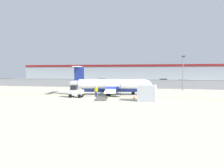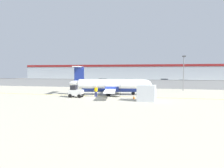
{
  "view_description": "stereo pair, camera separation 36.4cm",
  "coord_description": "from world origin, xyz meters",
  "views": [
    {
      "loc": [
        6.8,
        -29.47,
        4.13
      ],
      "look_at": [
        -0.6,
        5.1,
        1.8
      ],
      "focal_mm": 32.0,
      "sensor_mm": 36.0,
      "label": 1
    },
    {
      "loc": [
        7.15,
        -29.39,
        4.13
      ],
      "look_at": [
        -0.6,
        5.1,
        1.8
      ],
      "focal_mm": 32.0,
      "sensor_mm": 36.0,
      "label": 2
    }
  ],
  "objects": [
    {
      "name": "ground_plane",
      "position": [
        0.0,
        2.0,
        0.0
      ],
      "size": [
        140.0,
        140.0,
        0.01
      ],
      "color": "#B2AD99"
    },
    {
      "name": "perimeter_fence",
      "position": [
        0.0,
        18.0,
        1.12
      ],
      "size": [
        98.0,
        0.1,
        2.1
      ],
      "color": "gray",
      "rests_on": "ground"
    },
    {
      "name": "parking_lot_strip",
      "position": [
        0.0,
        29.5,
        0.06
      ],
      "size": [
        98.0,
        17.0,
        0.12
      ],
      "color": "#38383A",
      "rests_on": "ground"
    },
    {
      "name": "background_building",
      "position": [
        0.0,
        47.99,
        3.26
      ],
      "size": [
        91.0,
        8.1,
        6.5
      ],
      "color": "#A8B2BC",
      "rests_on": "ground"
    },
    {
      "name": "commuter_airplane",
      "position": [
        -0.35,
        4.15,
        1.6
      ],
      "size": [
        14.35,
        16.02,
        4.92
      ],
      "rotation": [
        0.0,
        0.0,
        0.19
      ],
      "color": "white",
      "rests_on": "ground"
    },
    {
      "name": "baggage_tug",
      "position": [
        -5.2,
        -0.33,
        0.86
      ],
      "size": [
        2.34,
        1.4,
        1.88
      ],
      "rotation": [
        0.0,
        0.0,
        0.01
      ],
      "color": "silver",
      "rests_on": "ground"
    },
    {
      "name": "ground_crew_worker",
      "position": [
        -2.3,
        0.95,
        0.95
      ],
      "size": [
        0.55,
        0.39,
        1.7
      ],
      "rotation": [
        0.0,
        0.0,
        1.74
      ],
      "color": "#191E4C",
      "rests_on": "ground"
    },
    {
      "name": "cargo_container",
      "position": [
        5.82,
        -1.93,
        1.1
      ],
      "size": [
        2.55,
        2.18,
        2.2
      ],
      "rotation": [
        0.0,
        0.0,
        -0.08
      ],
      "color": "silver",
      "rests_on": "ground"
    },
    {
      "name": "traffic_cone_near_left",
      "position": [
        -6.77,
        3.89,
        0.31
      ],
      "size": [
        0.36,
        0.36,
        0.64
      ],
      "color": "orange",
      "rests_on": "ground"
    },
    {
      "name": "traffic_cone_near_right",
      "position": [
        3.9,
        -0.16,
        0.31
      ],
      "size": [
        0.36,
        0.36,
        0.64
      ],
      "color": "orange",
      "rests_on": "ground"
    },
    {
      "name": "traffic_cone_far_left",
      "position": [
        -6.75,
        5.7,
        0.31
      ],
      "size": [
        0.36,
        0.36,
        0.64
      ],
      "color": "orange",
      "rests_on": "ground"
    },
    {
      "name": "traffic_cone_far_right",
      "position": [
        -5.47,
        3.3,
        0.31
      ],
      "size": [
        0.36,
        0.36,
        0.64
      ],
      "color": "orange",
      "rests_on": "ground"
    },
    {
      "name": "parked_car_0",
      "position": [
        -14.8,
        24.27,
        0.89
      ],
      "size": [
        4.37,
        2.37,
        1.58
      ],
      "rotation": [
        0.0,
        0.0,
        3.26
      ],
      "color": "silver",
      "rests_on": "parking_lot_strip"
    },
    {
      "name": "parked_car_1",
      "position": [
        -9.59,
        31.14,
        0.89
      ],
      "size": [
        4.32,
        2.26,
        1.58
      ],
      "rotation": [
        0.0,
        0.0,
        3.06
      ],
      "color": "#B28C19",
      "rests_on": "parking_lot_strip"
    },
    {
      "name": "parked_car_2",
      "position": [
        -5.49,
        24.31,
        0.89
      ],
      "size": [
        4.22,
        2.04,
        1.58
      ],
      "rotation": [
        0.0,
        0.0,
        0.01
      ],
      "color": "red",
      "rests_on": "parking_lot_strip"
    },
    {
      "name": "parked_car_3",
      "position": [
        -0.95,
        29.46,
        0.89
      ],
      "size": [
        4.29,
        2.19,
        1.58
      ],
      "rotation": [
        0.0,
        0.0,
        -0.06
      ],
      "color": "#19662D",
      "rests_on": "parking_lot_strip"
    },
    {
      "name": "parked_car_4",
      "position": [
        5.31,
        25.73,
        0.89
      ],
      "size": [
        4.25,
        2.1,
        1.58
      ],
      "rotation": [
        0.0,
        0.0,
        0.03
      ],
      "color": "silver",
      "rests_on": "parking_lot_strip"
    },
    {
      "name": "parked_car_5",
      "position": [
        9.34,
        34.88,
        0.89
      ],
      "size": [
        4.23,
        2.06,
        1.58
      ],
      "rotation": [
        0.0,
        0.0,
        3.16
      ],
      "color": "gray",
      "rests_on": "parking_lot_strip"
    },
    {
      "name": "parked_car_6",
      "position": [
        14.55,
        28.87,
        0.89
      ],
      "size": [
        4.39,
        2.43,
        1.58
      ],
      "rotation": [
        0.0,
        0.0,
        -0.13
      ],
      "color": "red",
      "rests_on": "parking_lot_strip"
    },
    {
      "name": "apron_light_pole",
      "position": [
        12.57,
        14.29,
        4.3
      ],
      "size": [
        0.7,
        0.3,
        7.27
      ],
      "color": "slate",
      "rests_on": "ground"
    }
  ]
}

